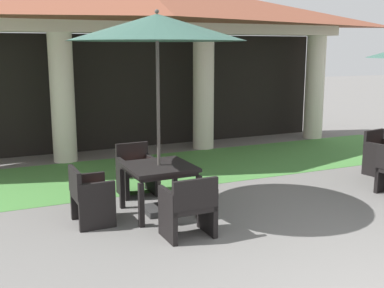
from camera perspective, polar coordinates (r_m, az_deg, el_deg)
background_pavilion at (r=10.86m, az=-6.89°, el=14.72°), size 11.04×3.14×3.89m
lawn_strip at (r=9.57m, az=-3.41°, el=-3.04°), size 12.84×2.73×0.01m
patio_chair_near_foreground_north at (r=9.80m, az=21.77°, el=-1.17°), size 0.66×0.65×0.84m
patio_table_mid_left at (r=6.96m, az=-3.95°, el=-3.28°), size 0.95×0.95×0.72m
patio_umbrella_mid_left at (r=6.74m, az=-4.18°, el=13.48°), size 2.46×2.46×2.90m
patio_chair_mid_left_west at (r=6.73m, az=-12.07°, el=-6.09°), size 0.51×0.59×0.80m
patio_chair_mid_left_north at (r=7.95m, az=-6.64°, el=-3.20°), size 0.58×0.55×0.83m
patio_chair_mid_left_south at (r=6.12m, az=-0.37°, el=-7.53°), size 0.63×0.51×0.81m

